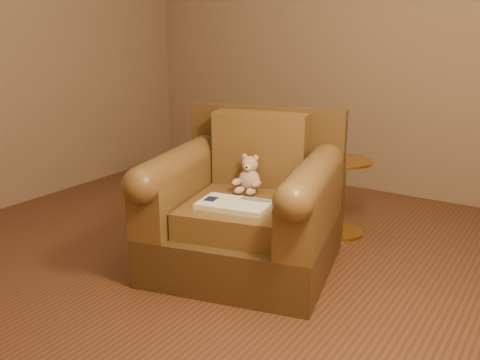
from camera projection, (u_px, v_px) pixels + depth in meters
The scene contains 5 objects.
floor at pixel (211, 258), 3.47m from camera, with size 4.00×4.00×0.00m, color brown.
armchair at pixel (247, 209), 3.29m from camera, with size 1.25×1.21×0.94m.
teddy_bear at pixel (249, 177), 3.32m from camera, with size 0.17×0.20×0.24m.
guidebook at pixel (234, 205), 3.05m from camera, with size 0.44×0.31×0.03m.
side_table at pixel (343, 195), 3.78m from camera, with size 0.39×0.39×0.55m.
Camera 1 is at (1.88, -2.57, 1.46)m, focal length 40.00 mm.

